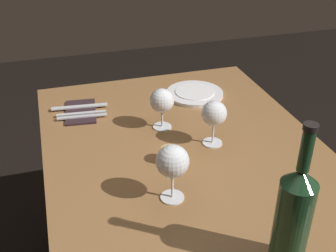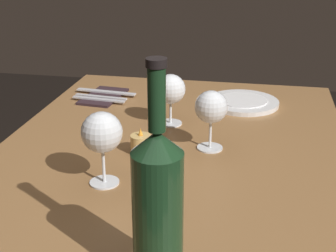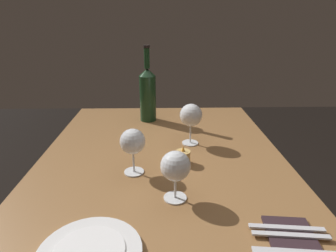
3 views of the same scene
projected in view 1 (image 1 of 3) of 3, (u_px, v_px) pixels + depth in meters
The scene contains 11 objects.
dining_table at pixel (191, 180), 1.38m from camera, with size 1.30×0.90×0.74m.
wine_glass_left at pixel (173, 162), 1.11m from camera, with size 0.09×0.09×0.17m.
wine_glass_right at pixel (214, 114), 1.35m from camera, with size 0.08×0.08×0.15m.
wine_glass_centre at pixel (162, 101), 1.45m from camera, with size 0.08×0.08×0.15m.
wine_bottle at pixel (293, 216), 0.91m from camera, with size 0.08×0.08×0.36m.
votive_candle at pixel (169, 155), 1.31m from camera, with size 0.05×0.05×0.07m.
dinner_plate at pixel (195, 93), 1.72m from camera, with size 0.23×0.23×0.02m.
folded_napkin at pixel (81, 112), 1.59m from camera, with size 0.20×0.13×0.01m.
fork_inner at pixel (81, 113), 1.57m from camera, with size 0.03×0.18×0.00m.
fork_outer at pixel (82, 116), 1.55m from camera, with size 0.03×0.18×0.00m.
table_knife at pixel (80, 107), 1.61m from camera, with size 0.04×0.21×0.00m.
Camera 1 is at (-1.04, 0.39, 1.50)m, focal length 45.43 mm.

